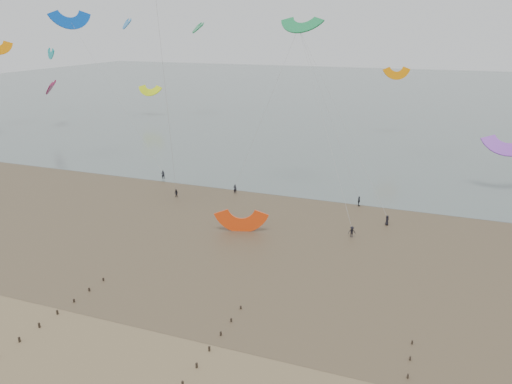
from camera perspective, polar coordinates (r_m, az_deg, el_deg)
ground at (r=48.80m, az=-12.05°, el=-19.03°), size 500.00×500.00×0.00m
sea_and_shore at (r=77.22m, az=-1.01°, el=-3.90°), size 500.00×665.00×0.03m
kitesurfer_lead at (r=91.83m, az=-2.41°, el=0.36°), size 0.67×0.47×1.75m
kitesurfers at (r=85.29m, az=27.21°, el=-3.21°), size 118.38×20.77×1.86m
grounded_kite at (r=75.32m, az=-1.68°, el=-4.51°), size 7.93×6.93×3.69m
kites_airborne at (r=128.02m, az=4.42°, el=14.77°), size 253.35×107.91×39.55m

